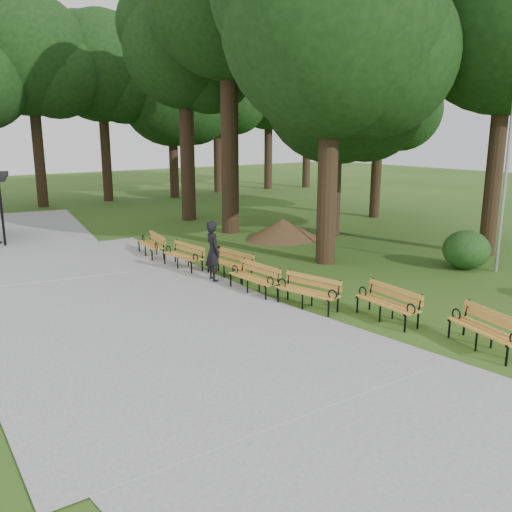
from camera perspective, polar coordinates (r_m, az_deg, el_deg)
ground at (r=14.97m, az=2.92°, el=-4.88°), size 100.00×100.00×0.00m
path at (r=15.58m, az=-15.84°, el=-4.52°), size 12.00×38.00×0.06m
person at (r=16.76m, az=-4.60°, el=0.48°), size 0.58×0.77×1.92m
dirt_mound at (r=23.45m, az=2.86°, el=2.93°), size 2.90×2.90×0.90m
metal_pole at (r=19.31m, az=25.06°, el=7.27°), size 0.10×0.10×6.10m
bench_0 at (r=12.66m, az=23.26°, el=-7.32°), size 1.07×2.00×0.88m
bench_1 at (r=13.76m, az=13.80°, el=-4.97°), size 0.78×1.94×0.88m
bench_2 at (r=14.37m, az=5.51°, el=-3.86°), size 1.06×2.00×0.88m
bench_3 at (r=15.61m, az=-0.28°, el=-2.41°), size 0.74×1.93×0.88m
bench_4 at (r=17.28m, az=-2.88°, el=-0.87°), size 0.87×1.96×0.88m
bench_5 at (r=18.51m, az=-7.82°, el=-0.02°), size 0.82×1.95×0.88m
bench_6 at (r=20.55m, az=-11.17°, el=1.18°), size 0.90×1.97×0.88m
lawn_tree_0 at (r=19.17m, az=8.14°, el=23.18°), size 7.36×7.36×11.71m
lawn_tree_1 at (r=24.13m, az=8.70°, el=17.43°), size 6.59×6.59×9.79m
lawn_tree_3 at (r=22.21m, az=25.49°, el=22.06°), size 6.78×6.78×11.94m
lawn_tree_4 at (r=28.76m, az=-7.67°, el=21.18°), size 6.14×6.14×11.83m
lawn_tree_5 at (r=29.90m, az=13.12°, el=16.37°), size 5.81×5.81×9.38m
tree_backdrop at (r=38.14m, az=-12.12°, el=18.35°), size 35.34×8.75×16.43m
shrub_0 at (r=19.79m, az=21.37°, el=-1.27°), size 1.57×1.57×1.34m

